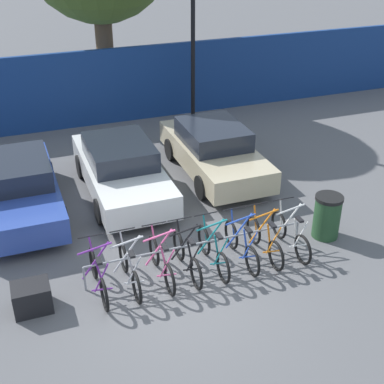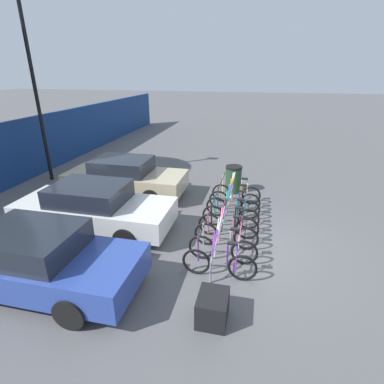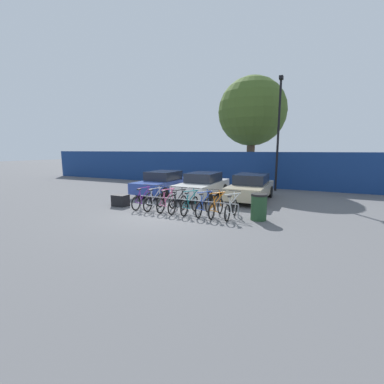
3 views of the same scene
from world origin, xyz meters
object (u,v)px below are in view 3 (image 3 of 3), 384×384
Objects in this scene: trash_bin at (259,207)px; bicycle_purple at (143,200)px; bicycle_black at (178,204)px; lamp_post at (278,130)px; bicycle_silver at (154,201)px; bike_rack at (185,201)px; bicycle_orange at (216,207)px; tree_behind_hoarding at (252,112)px; bicycle_pink at (167,203)px; bicycle_blue at (204,206)px; bicycle_white at (231,209)px; car_white at (203,185)px; cargo_crate at (121,200)px; car_beige at (251,187)px; bicycle_teal at (190,205)px; car_blue at (163,183)px.

bicycle_purple is at bearing -177.80° from trash_bin.
lamp_post is (3.09, 7.97, 3.59)m from bicycle_black.
bike_rack is at bearing 7.27° from bicycle_silver.
bicycle_orange is 11.99m from tree_behind_hoarding.
bicycle_blue is at bearing -0.55° from bicycle_pink.
lamp_post is at bearing 82.57° from bicycle_white.
bicycle_purple is 4.13m from car_white.
bicycle_white is at bearing -0.55° from bicycle_pink.
bicycle_purple is 2.44× the size of cargo_crate.
bicycle_white is at bearing -1.32° from bicycle_orange.
bicycle_pink is at bearing -96.92° from tree_behind_hoarding.
car_beige is 4.09m from trash_bin.
bicycle_white is at bearing -88.33° from car_beige.
cargo_crate is (-3.68, -0.07, -0.10)m from bicycle_teal.
lamp_post is at bearing 75.84° from bicycle_teal.
car_beige reaches higher than bicycle_teal.
car_white is at bearing 118.09° from bicycle_orange.
bicycle_orange is at bearing -5.73° from bike_rack.
bicycle_purple and bicycle_black have the same top height.
car_white is at bearing -130.49° from lamp_post.
bicycle_white is 2.44× the size of cargo_crate.
car_beige is at bearing 63.33° from bike_rack.
bicycle_silver is 1.00× the size of bicycle_black.
bicycle_black is at bearing -2.84° from bicycle_purple.
bicycle_pink reaches higher than cargo_crate.
bicycle_black is 0.38× the size of car_white.
car_beige is 0.54× the size of tree_behind_hoarding.
bicycle_blue is 1.18m from bicycle_white.
car_beige is at bearing 106.41° from trash_bin.
car_blue is 0.61× the size of lamp_post.
bicycle_silver is 5.41m from car_beige.
bicycle_pink reaches higher than bike_rack.
bicycle_silver is at bearing -100.35° from tree_behind_hoarding.
bike_rack is 0.35m from bicycle_teal.
bicycle_black is at bearing -83.88° from car_white.
car_blue is (-4.77, 3.71, 0.31)m from bicycle_orange.
bicycle_teal is (2.41, 0.00, 0.00)m from bicycle_purple.
bicycle_pink is 4.46m from car_blue.
bicycle_silver is at bearing -174.31° from bike_rack.
car_blue is at bearing 122.91° from bicycle_pink.
lamp_post is (3.64, 7.97, 3.59)m from bicycle_pink.
car_white reaches higher than cargo_crate.
cargo_crate is at bearing -177.64° from trash_bin.
bike_rack is 1.49m from bicycle_orange.
bicycle_white is 5.50m from cargo_crate.
bicycle_silver is 0.21× the size of tree_behind_hoarding.
bicycle_purple is 1.00× the size of bicycle_silver.
car_beige is (0.51, 4.12, 0.31)m from bicycle_orange.
bicycle_purple is 4.23m from bicycle_white.
bicycle_black is 3.44m from trash_bin.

